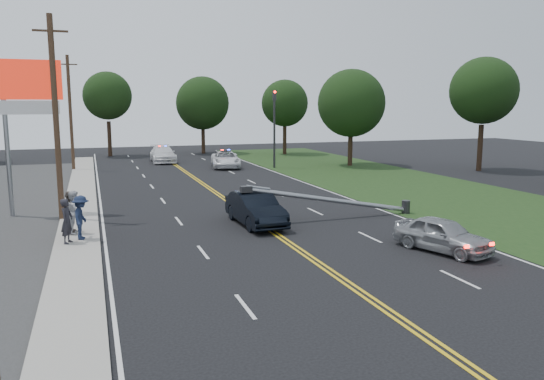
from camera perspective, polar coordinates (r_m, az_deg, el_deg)
name	(u,v)px	position (r m, az deg, el deg)	size (l,w,h in m)	color
ground	(332,273)	(18.60, 6.49, -8.86)	(120.00, 120.00, 0.00)	black
sidewalk	(79,227)	(26.58, -20.08, -3.75)	(1.80, 70.00, 0.12)	#9E998F
grass_verge	(464,201)	(33.97, 19.99, -1.12)	(12.00, 80.00, 0.01)	black
centerline_yellow	(250,216)	(27.66, -2.41, -2.81)	(0.36, 80.00, 0.00)	gold
pylon_sign	(30,100)	(30.09, -24.62, 8.83)	(3.20, 0.35, 8.00)	gray
traffic_signal	(274,122)	(48.67, 0.26, 7.33)	(0.28, 0.41, 7.05)	#2D2D30
fallen_streetlight	(340,201)	(27.16, 7.30, -1.15)	(9.36, 0.44, 1.91)	#2D2D30
utility_pole_mid	(56,118)	(28.01, -22.23, 7.14)	(1.60, 0.28, 10.00)	#382619
utility_pole_far	(70,113)	(49.99, -20.86, 7.80)	(1.60, 0.28, 10.00)	#382619
tree_6	(107,96)	(62.68, -17.28, 9.64)	(5.33, 5.33, 9.43)	black
tree_7	(202,103)	(63.98, -7.49, 9.24)	(6.25, 6.25, 9.08)	black
tree_8	(285,103)	(62.53, 1.39, 9.31)	(5.44, 5.44, 8.67)	black
tree_9	(351,103)	(51.04, 8.52, 9.21)	(6.35, 6.35, 9.08)	black
tree_13	(484,91)	(49.92, 21.80, 9.87)	(5.74, 5.74, 9.83)	black
crashed_sedan	(256,209)	(25.54, -1.79, -2.02)	(1.67, 4.80, 1.58)	black
waiting_sedan	(443,235)	(21.98, 17.87, -4.59)	(1.60, 3.99, 1.36)	#93959A
emergency_a	(226,159)	(49.29, -5.01, 3.29)	(2.49, 5.41, 1.50)	white
emergency_b	(163,154)	(54.81, -11.67, 3.80)	(2.31, 5.69, 1.65)	white
bystander_a	(67,221)	(23.23, -21.19, -3.13)	(0.67, 0.44, 1.85)	#222128
bystander_b	(75,212)	(24.90, -20.46, -2.22)	(0.93, 0.72, 1.91)	silver
bystander_c	(81,217)	(23.70, -19.85, -2.79)	(1.21, 0.69, 1.87)	#192440
bystander_d	(69,212)	(25.08, -20.97, -2.23)	(1.09, 0.45, 1.86)	#564C44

